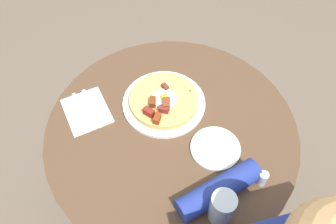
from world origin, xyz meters
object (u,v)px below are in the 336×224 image
at_px(pizza_plate, 165,103).
at_px(breakfast_pizza, 164,100).
at_px(bread_plate, 215,148).
at_px(water_glass, 222,208).
at_px(knife, 81,112).
at_px(pepper_shaker, 232,178).
at_px(dining_table, 171,152).
at_px(salt_shaker, 262,178).
at_px(fork, 91,108).

height_order(pizza_plate, breakfast_pizza, breakfast_pizza).
distance_m(bread_plate, water_glass, 0.22).
xyz_separation_m(knife, pepper_shaker, (0.40, -0.37, 0.02)).
bearing_deg(bread_plate, breakfast_pizza, 118.01).
xyz_separation_m(dining_table, water_glass, (0.05, -0.31, 0.22)).
height_order(bread_plate, pepper_shaker, pepper_shaker).
distance_m(knife, salt_shaker, 0.62).
relative_size(dining_table, pepper_shaker, 15.41).
relative_size(pizza_plate, water_glass, 2.54).
height_order(breakfast_pizza, pepper_shaker, breakfast_pizza).
relative_size(pizza_plate, pepper_shaker, 5.29).
relative_size(pizza_plate, knife, 1.60).
bearing_deg(fork, salt_shaker, -142.90).
bearing_deg(bread_plate, knife, 147.91).
xyz_separation_m(dining_table, fork, (-0.25, 0.14, 0.17)).
bearing_deg(salt_shaker, water_glass, -157.92).
height_order(pizza_plate, water_glass, water_glass).
bearing_deg(pepper_shaker, pizza_plate, 109.43).
bearing_deg(water_glass, dining_table, 99.85).
bearing_deg(pepper_shaker, knife, 137.70).
bearing_deg(breakfast_pizza, knife, 172.77).
relative_size(water_glass, salt_shaker, 2.17).
distance_m(water_glass, pepper_shaker, 0.11).
height_order(dining_table, salt_shaker, salt_shaker).
distance_m(pizza_plate, knife, 0.29).
relative_size(dining_table, fork, 4.65).
xyz_separation_m(bread_plate, water_glass, (-0.06, -0.20, 0.05)).
distance_m(dining_table, bread_plate, 0.23).
height_order(bread_plate, knife, bread_plate).
distance_m(breakfast_pizza, fork, 0.25).
xyz_separation_m(pizza_plate, pepper_shaker, (0.12, -0.33, 0.02)).
distance_m(pizza_plate, salt_shaker, 0.41).
xyz_separation_m(bread_plate, knife, (-0.40, 0.25, 0.00)).
relative_size(salt_shaker, pepper_shaker, 0.96).
relative_size(dining_table, breakfast_pizza, 3.53).
height_order(pizza_plate, bread_plate, pizza_plate).
distance_m(pizza_plate, breakfast_pizza, 0.02).
relative_size(bread_plate, fork, 0.88).
bearing_deg(pepper_shaker, dining_table, 117.49).
relative_size(pizza_plate, salt_shaker, 5.51).
relative_size(dining_table, salt_shaker, 16.06).
bearing_deg(salt_shaker, dining_table, 129.24).
relative_size(dining_table, pizza_plate, 2.91).
distance_m(breakfast_pizza, water_glass, 0.42).
relative_size(pizza_plate, fork, 1.60).
relative_size(pizza_plate, bread_plate, 1.81).
distance_m(bread_plate, pepper_shaker, 0.12).
height_order(breakfast_pizza, knife, breakfast_pizza).
bearing_deg(bread_plate, pizza_plate, 117.24).
xyz_separation_m(fork, pepper_shaker, (0.37, -0.37, 0.02)).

